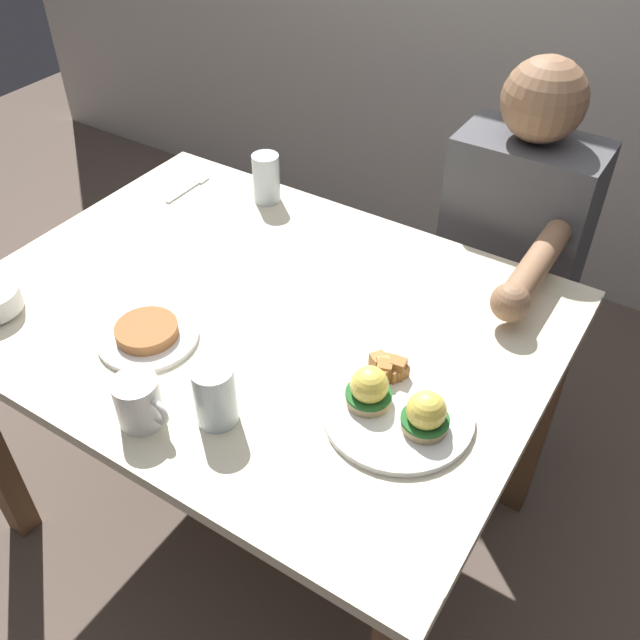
{
  "coord_description": "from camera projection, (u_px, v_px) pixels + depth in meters",
  "views": [
    {
      "loc": [
        0.71,
        -0.87,
        1.67
      ],
      "look_at": [
        0.15,
        0.0,
        0.78
      ],
      "focal_mm": 39.02,
      "sensor_mm": 36.0,
      "label": 1
    }
  ],
  "objects": [
    {
      "name": "diner_person",
      "position": [
        509.0,
        254.0,
        1.76
      ],
      "size": [
        0.34,
        0.54,
        1.14
      ],
      "color": "#33333D",
      "rests_on": "ground_plane"
    },
    {
      "name": "side_plate",
      "position": [
        148.0,
        334.0,
        1.38
      ],
      "size": [
        0.2,
        0.2,
        0.04
      ],
      "color": "white",
      "rests_on": "dining_table"
    },
    {
      "name": "fork",
      "position": [
        190.0,
        188.0,
        1.83
      ],
      "size": [
        0.02,
        0.16,
        0.0
      ],
      "color": "silver",
      "rests_on": "dining_table"
    },
    {
      "name": "coffee_mug",
      "position": [
        139.0,
        401.0,
        1.19
      ],
      "size": [
        0.11,
        0.08,
        0.09
      ],
      "color": "white",
      "rests_on": "dining_table"
    },
    {
      "name": "water_glass_near",
      "position": [
        266.0,
        181.0,
        1.75
      ],
      "size": [
        0.07,
        0.07,
        0.13
      ],
      "color": "silver",
      "rests_on": "dining_table"
    },
    {
      "name": "eggs_benedict_plate",
      "position": [
        397.0,
        404.0,
        1.22
      ],
      "size": [
        0.27,
        0.27,
        0.09
      ],
      "color": "white",
      "rests_on": "dining_table"
    },
    {
      "name": "ground_plane",
      "position": [
        274.0,
        512.0,
        1.94
      ],
      "size": [
        6.0,
        6.0,
        0.0
      ],
      "primitive_type": "plane",
      "color": "brown"
    },
    {
      "name": "dining_table",
      "position": [
        261.0,
        346.0,
        1.53
      ],
      "size": [
        1.2,
        0.9,
        0.74
      ],
      "color": "beige",
      "rests_on": "ground_plane"
    },
    {
      "name": "water_glass_far",
      "position": [
        215.0,
        398.0,
        1.19
      ],
      "size": [
        0.07,
        0.07,
        0.12
      ],
      "color": "silver",
      "rests_on": "dining_table"
    }
  ]
}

